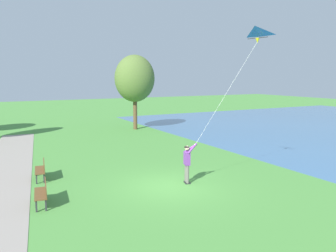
% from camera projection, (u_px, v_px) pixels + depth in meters
% --- Properties ---
extents(ground_plane, '(120.00, 120.00, 0.00)m').
position_uv_depth(ground_plane, '(170.00, 186.00, 15.24)').
color(ground_plane, '#4C8E3D').
extents(person_kite_flyer, '(0.63, 0.51, 1.83)m').
position_uv_depth(person_kite_flyer, '(187.00, 161.00, 15.53)').
color(person_kite_flyer, '#232328').
rests_on(person_kite_flyer, ground).
extents(flying_kite, '(2.90, 1.40, 5.19)m').
position_uv_depth(flying_kite, '(255.00, 35.00, 15.35)').
color(flying_kite, blue).
extents(park_bench_near_walkway, '(0.63, 1.54, 0.88)m').
position_uv_depth(park_bench_near_walkway, '(43.00, 192.00, 12.95)').
color(park_bench_near_walkway, brown).
rests_on(park_bench_near_walkway, ground).
extents(park_bench_far_walkway, '(0.63, 1.54, 0.88)m').
position_uv_depth(park_bench_far_walkway, '(41.00, 169.00, 16.20)').
color(park_bench_far_walkway, brown).
rests_on(park_bench_far_walkway, ground).
extents(tree_lakeside_near, '(3.64, 3.27, 6.72)m').
position_uv_depth(tree_lakeside_near, '(135.00, 79.00, 31.06)').
color(tree_lakeside_near, brown).
rests_on(tree_lakeside_near, ground).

